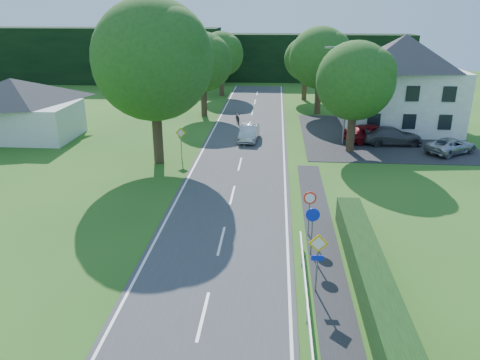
# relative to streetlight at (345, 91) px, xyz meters

# --- Properties ---
(road) EXTENTS (7.00, 80.00, 0.04)m
(road) POSITION_rel_streetlight_xyz_m (-8.06, -10.00, -4.44)
(road) COLOR #3B3B3D
(road) RESTS_ON ground
(parking_pad) EXTENTS (14.00, 16.00, 0.04)m
(parking_pad) POSITION_rel_streetlight_xyz_m (3.94, 3.00, -4.44)
(parking_pad) COLOR black
(parking_pad) RESTS_ON ground
(line_edge_left) EXTENTS (0.12, 80.00, 0.01)m
(line_edge_left) POSITION_rel_streetlight_xyz_m (-11.31, -10.00, -4.42)
(line_edge_left) COLOR white
(line_edge_left) RESTS_ON road
(line_edge_right) EXTENTS (0.12, 80.00, 0.01)m
(line_edge_right) POSITION_rel_streetlight_xyz_m (-4.81, -10.00, -4.42)
(line_edge_right) COLOR white
(line_edge_right) RESTS_ON road
(line_centre) EXTENTS (0.12, 80.00, 0.01)m
(line_centre) POSITION_rel_streetlight_xyz_m (-8.06, -10.00, -4.42)
(line_centre) COLOR white
(line_centre) RESTS_ON road
(tree_main) EXTENTS (9.40, 9.40, 11.64)m
(tree_main) POSITION_rel_streetlight_xyz_m (-14.06, -6.00, 1.36)
(tree_main) COLOR #1F4E17
(tree_main) RESTS_ON ground
(tree_left_far) EXTENTS (7.00, 7.00, 8.58)m
(tree_left_far) POSITION_rel_streetlight_xyz_m (-13.06, 10.00, -0.17)
(tree_left_far) COLOR #1F4E17
(tree_left_far) RESTS_ON ground
(tree_right_far) EXTENTS (7.40, 7.40, 9.09)m
(tree_right_far) POSITION_rel_streetlight_xyz_m (-1.06, 12.00, 0.08)
(tree_right_far) COLOR #1F4E17
(tree_right_far) RESTS_ON ground
(tree_left_back) EXTENTS (6.60, 6.60, 8.07)m
(tree_left_back) POSITION_rel_streetlight_xyz_m (-12.56, 22.00, -0.43)
(tree_left_back) COLOR #1F4E17
(tree_left_back) RESTS_ON ground
(tree_right_back) EXTENTS (6.20, 6.20, 7.56)m
(tree_right_back) POSITION_rel_streetlight_xyz_m (-2.06, 20.00, -0.68)
(tree_right_back) COLOR #1F4E17
(tree_right_back) RESTS_ON ground
(tree_right_mid) EXTENTS (7.00, 7.00, 8.58)m
(tree_right_mid) POSITION_rel_streetlight_xyz_m (0.44, -2.00, -0.17)
(tree_right_mid) COLOR #1F4E17
(tree_right_mid) RESTS_ON ground
(treeline_left) EXTENTS (44.00, 6.00, 8.00)m
(treeline_left) POSITION_rel_streetlight_xyz_m (-36.06, 32.00, -0.46)
(treeline_left) COLOR black
(treeline_left) RESTS_ON ground
(treeline_right) EXTENTS (30.00, 5.00, 7.00)m
(treeline_right) POSITION_rel_streetlight_xyz_m (-0.06, 36.00, -0.96)
(treeline_right) COLOR black
(treeline_right) RESTS_ON ground
(bungalow_left) EXTENTS (11.00, 6.50, 5.20)m
(bungalow_left) POSITION_rel_streetlight_xyz_m (-28.06, 0.00, -1.75)
(bungalow_left) COLOR silver
(bungalow_left) RESTS_ON ground
(house_white) EXTENTS (10.60, 8.40, 8.60)m
(house_white) POSITION_rel_streetlight_xyz_m (5.94, 6.00, -0.06)
(house_white) COLOR silver
(house_white) RESTS_ON ground
(streetlight) EXTENTS (2.03, 0.18, 8.00)m
(streetlight) POSITION_rel_streetlight_xyz_m (0.00, 0.00, 0.00)
(streetlight) COLOR gray
(streetlight) RESTS_ON ground
(sign_priority_right) EXTENTS (0.78, 0.09, 2.59)m
(sign_priority_right) POSITION_rel_streetlight_xyz_m (-3.76, -22.02, -2.67)
(sign_priority_right) COLOR gray
(sign_priority_right) RESTS_ON ground
(sign_roundabout) EXTENTS (0.64, 0.08, 2.37)m
(sign_roundabout) POSITION_rel_streetlight_xyz_m (-3.76, -19.02, -2.79)
(sign_roundabout) COLOR gray
(sign_roundabout) RESTS_ON ground
(sign_speed_limit) EXTENTS (0.64, 0.11, 2.37)m
(sign_speed_limit) POSITION_rel_streetlight_xyz_m (-3.76, -17.03, -2.70)
(sign_speed_limit) COLOR gray
(sign_speed_limit) RESTS_ON ground
(sign_priority_left) EXTENTS (0.78, 0.09, 2.44)m
(sign_priority_left) POSITION_rel_streetlight_xyz_m (-12.56, -5.02, -2.75)
(sign_priority_left) COLOR gray
(sign_priority_left) RESTS_ON ground
(moving_car) EXTENTS (1.69, 4.16, 1.34)m
(moving_car) POSITION_rel_streetlight_xyz_m (-7.76, 0.55, -3.75)
(moving_car) COLOR #ABACB0
(moving_car) RESTS_ON road
(motorcycle) EXTENTS (1.16, 2.27, 1.14)m
(motorcycle) POSITION_rel_streetlight_xyz_m (-9.26, 6.92, -3.85)
(motorcycle) COLOR black
(motorcycle) RESTS_ON road
(parked_car_red) EXTENTS (5.01, 2.87, 1.61)m
(parked_car_red) POSITION_rel_streetlight_xyz_m (2.63, 0.69, -3.62)
(parked_car_red) COLOR maroon
(parked_car_red) RESTS_ON parking_pad
(parked_car_grey) EXTENTS (5.04, 2.25, 1.43)m
(parked_car_grey) POSITION_rel_streetlight_xyz_m (4.20, 0.24, -3.71)
(parked_car_grey) COLOR #464549
(parked_car_grey) RESTS_ON parking_pad
(parked_car_silver_b) EXTENTS (4.74, 4.12, 1.21)m
(parked_car_silver_b) POSITION_rel_streetlight_xyz_m (8.28, -2.00, -3.82)
(parked_car_silver_b) COLOR #ACACB3
(parked_car_silver_b) RESTS_ON parking_pad
(parasol) EXTENTS (2.53, 2.55, 1.77)m
(parasol) POSITION_rel_streetlight_xyz_m (0.48, 3.40, -3.54)
(parasol) COLOR #B60E1D
(parasol) RESTS_ON parking_pad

